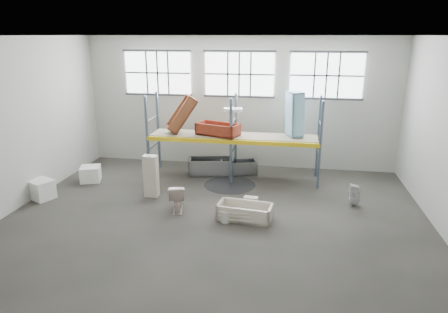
% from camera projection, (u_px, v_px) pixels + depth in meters
% --- Properties ---
extents(floor, '(12.00, 10.00, 0.10)m').
position_uv_depth(floor, '(215.00, 220.00, 11.32)').
color(floor, '#4C4841').
rests_on(floor, ground).
extents(ceiling, '(12.00, 10.00, 0.10)m').
position_uv_depth(ceiling, '(214.00, 34.00, 9.82)').
color(ceiling, silver).
rests_on(ceiling, ground).
extents(wall_back, '(12.00, 0.10, 5.00)m').
position_uv_depth(wall_back, '(239.00, 103.00, 15.33)').
color(wall_back, '#B9B9AC').
rests_on(wall_back, ground).
extents(wall_front, '(12.00, 0.10, 5.00)m').
position_uv_depth(wall_front, '(150.00, 215.00, 5.81)').
color(wall_front, '#B3B3A6').
rests_on(wall_front, ground).
extents(wall_left, '(0.10, 10.00, 5.00)m').
position_uv_depth(wall_left, '(11.00, 125.00, 11.54)').
color(wall_left, '#A6A599').
rests_on(wall_left, ground).
extents(window_left, '(2.60, 0.04, 1.60)m').
position_uv_depth(window_left, '(158.00, 73.00, 15.41)').
color(window_left, white).
rests_on(window_left, wall_back).
extents(window_mid, '(2.60, 0.04, 1.60)m').
position_uv_depth(window_mid, '(239.00, 74.00, 14.90)').
color(window_mid, white).
rests_on(window_mid, wall_back).
extents(window_right, '(2.60, 0.04, 1.60)m').
position_uv_depth(window_right, '(327.00, 76.00, 14.39)').
color(window_right, white).
rests_on(window_right, wall_back).
extents(rack_upright_la, '(0.08, 0.08, 3.00)m').
position_uv_depth(rack_upright_la, '(147.00, 138.00, 14.08)').
color(rack_upright_la, slate).
rests_on(rack_upright_la, floor).
extents(rack_upright_lb, '(0.08, 0.08, 3.00)m').
position_uv_depth(rack_upright_lb, '(158.00, 131.00, 15.21)').
color(rack_upright_lb, slate).
rests_on(rack_upright_lb, floor).
extents(rack_upright_ma, '(0.08, 0.08, 3.00)m').
position_uv_depth(rack_upright_ma, '(231.00, 142.00, 13.60)').
color(rack_upright_ma, slate).
rests_on(rack_upright_ma, floor).
extents(rack_upright_mb, '(0.08, 0.08, 3.00)m').
position_uv_depth(rack_upright_mb, '(236.00, 134.00, 14.73)').
color(rack_upright_mb, slate).
rests_on(rack_upright_mb, floor).
extents(rack_upright_ra, '(0.08, 0.08, 3.00)m').
position_uv_depth(rack_upright_ra, '(320.00, 146.00, 13.12)').
color(rack_upright_ra, slate).
rests_on(rack_upright_ra, floor).
extents(rack_upright_rb, '(0.08, 0.08, 3.00)m').
position_uv_depth(rack_upright_rb, '(318.00, 137.00, 14.25)').
color(rack_upright_rb, slate).
rests_on(rack_upright_rb, floor).
extents(rack_beam_front, '(6.00, 0.10, 0.14)m').
position_uv_depth(rack_beam_front, '(231.00, 142.00, 13.60)').
color(rack_beam_front, yellow).
rests_on(rack_beam_front, floor).
extents(rack_beam_back, '(6.00, 0.10, 0.14)m').
position_uv_depth(rack_beam_back, '(236.00, 134.00, 14.73)').
color(rack_beam_back, yellow).
rests_on(rack_beam_back, floor).
extents(shelf_deck, '(5.90, 1.10, 0.03)m').
position_uv_depth(shelf_deck, '(233.00, 135.00, 14.14)').
color(shelf_deck, gray).
rests_on(shelf_deck, floor).
extents(wet_patch, '(1.80, 1.80, 0.00)m').
position_uv_depth(wet_patch, '(230.00, 185.00, 13.85)').
color(wet_patch, black).
rests_on(wet_patch, floor).
extents(bathtub_beige, '(1.60, 0.89, 0.45)m').
position_uv_depth(bathtub_beige, '(245.00, 212.00, 11.23)').
color(bathtub_beige, beige).
rests_on(bathtub_beige, floor).
extents(cistern_spare, '(0.43, 0.24, 0.39)m').
position_uv_depth(cistern_spare, '(251.00, 203.00, 11.66)').
color(cistern_spare, silver).
rests_on(cistern_spare, bathtub_beige).
extents(sink_in_tub, '(0.62, 0.62, 0.16)m').
position_uv_depth(sink_in_tub, '(234.00, 206.00, 11.73)').
color(sink_in_tub, beige).
rests_on(sink_in_tub, bathtub_beige).
extents(toilet_beige, '(0.65, 0.91, 0.84)m').
position_uv_depth(toilet_beige, '(177.00, 197.00, 11.73)').
color(toilet_beige, beige).
rests_on(toilet_beige, floor).
extents(cistern_tall, '(0.44, 0.29, 1.37)m').
position_uv_depth(cistern_tall, '(151.00, 176.00, 12.70)').
color(cistern_tall, beige).
rests_on(cistern_tall, floor).
extents(toilet_white, '(0.35, 0.34, 0.69)m').
position_uv_depth(toilet_white, '(355.00, 195.00, 12.08)').
color(toilet_white, silver).
rests_on(toilet_white, floor).
extents(steel_tub_left, '(1.77, 1.07, 0.61)m').
position_uv_depth(steel_tub_left, '(211.00, 166.00, 14.83)').
color(steel_tub_left, '#989A9E').
rests_on(steel_tub_left, floor).
extents(steel_tub_right, '(1.45, 0.98, 0.49)m').
position_uv_depth(steel_tub_right, '(239.00, 167.00, 14.93)').
color(steel_tub_right, '#96989D').
rests_on(steel_tub_right, floor).
extents(rust_tub_flat, '(1.64, 1.15, 0.42)m').
position_uv_depth(rust_tub_flat, '(218.00, 129.00, 14.03)').
color(rust_tub_flat, '#9C3A21').
rests_on(rust_tub_flat, shelf_deck).
extents(rust_tub_tilted, '(1.31, 1.05, 1.39)m').
position_uv_depth(rust_tub_tilted, '(182.00, 114.00, 14.25)').
color(rust_tub_tilted, '#96582C').
rests_on(rust_tub_tilted, shelf_deck).
extents(sink_on_shelf, '(0.68, 0.55, 0.57)m').
position_uv_depth(sink_on_shelf, '(233.00, 123.00, 13.72)').
color(sink_on_shelf, white).
rests_on(sink_on_shelf, rust_tub_flat).
extents(blue_tub_upright, '(0.72, 0.86, 1.56)m').
position_uv_depth(blue_tub_upright, '(294.00, 114.00, 13.74)').
color(blue_tub_upright, '#94CEEB').
rests_on(blue_tub_upright, shelf_deck).
extents(bucket, '(0.31, 0.31, 0.32)m').
position_uv_depth(bucket, '(225.00, 216.00, 11.08)').
color(bucket, beige).
rests_on(bucket, floor).
extents(carton_near, '(0.90, 0.86, 0.61)m').
position_uv_depth(carton_near, '(41.00, 189.00, 12.62)').
color(carton_near, white).
rests_on(carton_near, floor).
extents(carton_far, '(0.83, 0.83, 0.55)m').
position_uv_depth(carton_far, '(90.00, 174.00, 14.12)').
color(carton_far, white).
rests_on(carton_far, floor).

